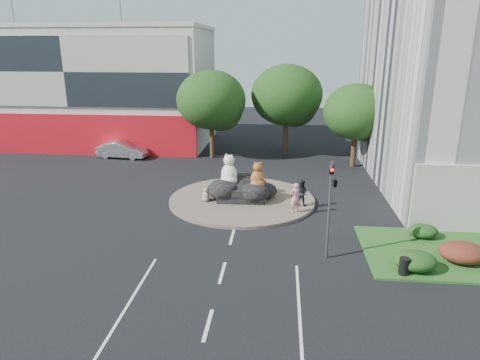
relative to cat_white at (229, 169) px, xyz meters
The scene contains 21 objects.
ground 10.40m from the cat_white, 84.93° to the right, with size 120.00×120.00×0.00m, color black.
roundabout_island 2.30m from the cat_white, ahead, with size 10.00×10.00×0.20m, color brown.
rock_plinth 1.81m from the cat_white, ahead, with size 3.20×2.60×0.90m, color black, non-canonical shape.
shophouse_block 25.00m from the cat_white, 133.87° to the left, with size 25.20×12.30×17.40m.
grass_verge 14.89m from the cat_white, 28.91° to the right, with size 10.00×6.00×0.12m, color #204818.
tree_left 12.69m from the cat_white, 104.25° to the left, with size 6.46×6.46×8.27m.
tree_mid 14.88m from the cat_white, 74.11° to the left, with size 6.84×6.84×8.76m.
tree_right 14.28m from the cat_white, 44.92° to the left, with size 5.70×5.70×7.30m.
hedge_near_green 13.56m from the cat_white, 42.66° to the right, with size 2.00×1.60×0.90m, color #163711.
hedge_red 14.91m from the cat_white, 33.23° to the right, with size 2.20×1.76×0.99m, color #4E1A14.
hedge_back_green 12.70m from the cat_white, 25.03° to the right, with size 1.60×1.28×0.72m, color #163711.
traffic_light 10.19m from the cat_white, 53.58° to the right, with size 0.44×1.24×5.00m.
street_lamp 14.07m from the cat_white, ahead, with size 2.34×0.22×8.06m.
cat_white is the anchor object (origin of this frame).
cat_tabby 2.04m from the cat_white, 12.51° to the right, with size 1.11×0.96×1.85m, color #A55C22, non-canonical shape.
kitten_calico 2.31m from the cat_white, 148.59° to the right, with size 0.59×0.51×0.99m, color silver, non-canonical shape.
kitten_white 2.94m from the cat_white, 20.27° to the right, with size 0.49×0.42×0.81m, color silver, non-canonical shape.
pedestrian_pink 5.18m from the cat_white, 28.48° to the right, with size 0.70×0.46×1.92m, color #D58A90.
pedestrian_dark 5.15m from the cat_white, 12.53° to the right, with size 0.84×0.66×1.73m, color black.
parked_car 16.06m from the cat_white, 136.93° to the left, with size 1.67×4.78×1.57m, color #B8BAC1.
litter_bin 13.46m from the cat_white, 46.03° to the right, with size 0.47×0.47×0.80m, color black.
Camera 1 is at (2.57, -17.74, 10.07)m, focal length 32.00 mm.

